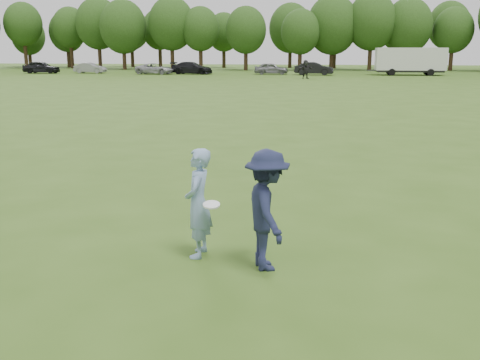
{
  "coord_description": "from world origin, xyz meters",
  "views": [
    {
      "loc": [
        0.67,
        -8.51,
        3.34
      ],
      "look_at": [
        -0.57,
        0.82,
        1.1
      ],
      "focal_mm": 42.0,
      "sensor_mm": 36.0,
      "label": 1
    }
  ],
  "objects": [
    {
      "name": "cargo_trailer",
      "position": [
        11.72,
        61.31,
        1.78
      ],
      "size": [
        9.0,
        2.75,
        3.2
      ],
      "color": "silver",
      "rests_on": "ground"
    },
    {
      "name": "player_far_d",
      "position": [
        -0.4,
        52.3,
        0.98
      ],
      "size": [
        1.9,
        1.26,
        1.96
      ],
      "primitive_type": "imported",
      "rotation": [
        0.0,
        0.0,
        0.41
      ],
      "color": "black",
      "rests_on": "ground"
    },
    {
      "name": "car_b",
      "position": [
        -27.87,
        61.13,
        0.66
      ],
      "size": [
        4.02,
        1.46,
        1.32
      ],
      "primitive_type": "imported",
      "rotation": [
        0.0,
        0.0,
        1.55
      ],
      "color": "gray",
      "rests_on": "ground"
    },
    {
      "name": "ground",
      "position": [
        0.0,
        0.0,
        0.0
      ],
      "size": [
        200.0,
        200.0,
        0.0
      ],
      "primitive_type": "plane",
      "color": "#355317",
      "rests_on": "ground"
    },
    {
      "name": "car_a",
      "position": [
        -33.85,
        59.96,
        0.77
      ],
      "size": [
        4.59,
        1.97,
        1.54
      ],
      "primitive_type": "imported",
      "rotation": [
        0.0,
        0.0,
        1.6
      ],
      "color": "black",
      "rests_on": "ground"
    },
    {
      "name": "disc_in_play",
      "position": [
        -0.87,
        -0.27,
        0.95
      ],
      "size": [
        0.32,
        0.32,
        0.09
      ],
      "color": "white",
      "rests_on": "ground"
    },
    {
      "name": "car_c",
      "position": [
        -19.0,
        59.78,
        0.65
      ],
      "size": [
        4.96,
        2.79,
        1.31
      ],
      "primitive_type": "imported",
      "rotation": [
        0.0,
        0.0,
        1.43
      ],
      "color": "#9FA0A4",
      "rests_on": "ground"
    },
    {
      "name": "thrower",
      "position": [
        -1.14,
        0.01,
        0.89
      ],
      "size": [
        0.44,
        0.66,
        1.78
      ],
      "primitive_type": "imported",
      "rotation": [
        0.0,
        0.0,
        -1.59
      ],
      "color": "#7E9CC4",
      "rests_on": "ground"
    },
    {
      "name": "car_f",
      "position": [
        0.45,
        60.32,
        0.76
      ],
      "size": [
        4.74,
        2.09,
        1.51
      ],
      "primitive_type": "imported",
      "rotation": [
        0.0,
        0.0,
        1.46
      ],
      "color": "black",
      "rests_on": "ground"
    },
    {
      "name": "car_e",
      "position": [
        -4.74,
        61.06,
        0.7
      ],
      "size": [
        4.21,
        1.88,
        1.41
      ],
      "primitive_type": "imported",
      "rotation": [
        0.0,
        0.0,
        1.62
      ],
      "color": "slate",
      "rests_on": "ground"
    },
    {
      "name": "car_d",
      "position": [
        -14.5,
        60.56,
        0.75
      ],
      "size": [
        5.37,
        2.74,
        1.49
      ],
      "primitive_type": "imported",
      "rotation": [
        0.0,
        0.0,
        1.44
      ],
      "color": "black",
      "rests_on": "ground"
    },
    {
      "name": "treeline",
      "position": [
        2.81,
        76.9,
        6.26
      ],
      "size": [
        130.35,
        18.39,
        11.74
      ],
      "color": "#332114",
      "rests_on": "ground"
    },
    {
      "name": "defender",
      "position": [
        0.0,
        -0.37,
        0.93
      ],
      "size": [
        1.04,
        1.36,
        1.86
      ],
      "primitive_type": "imported",
      "rotation": [
        0.0,
        0.0,
        1.9
      ],
      "color": "#1B203C",
      "rests_on": "ground"
    }
  ]
}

